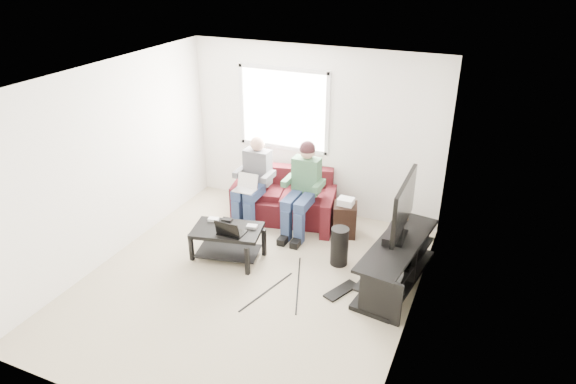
{
  "coord_description": "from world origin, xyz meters",
  "views": [
    {
      "loc": [
        2.61,
        -4.74,
        3.87
      ],
      "look_at": [
        0.29,
        0.6,
        1.06
      ],
      "focal_mm": 32.0,
      "sensor_mm": 36.0,
      "label": 1
    }
  ],
  "objects": [
    {
      "name": "keyboard_floor",
      "position": [
        1.15,
        0.28,
        0.01
      ],
      "size": [
        0.35,
        0.52,
        0.03
      ],
      "primitive_type": "cube",
      "rotation": [
        0.0,
        0.0,
        -0.42
      ],
      "color": "black",
      "rests_on": "floor"
    },
    {
      "name": "controller_a",
      "position": [
        -0.79,
        0.51,
        0.48
      ],
      "size": [
        0.16,
        0.12,
        0.04
      ],
      "primitive_type": "cube",
      "rotation": [
        0.0,
        0.0,
        0.24
      ],
      "color": "silver",
      "rests_on": "coffee_table"
    },
    {
      "name": "end_table",
      "position": [
        0.75,
        1.63,
        0.27
      ],
      "size": [
        0.33,
        0.33,
        0.59
      ],
      "color": "black",
      "rests_on": "floor"
    },
    {
      "name": "tv_stand",
      "position": [
        1.7,
        0.77,
        0.25
      ],
      "size": [
        0.73,
        1.75,
        0.56
      ],
      "color": "black",
      "rests_on": "floor"
    },
    {
      "name": "controller_c",
      "position": [
        -0.21,
        0.54,
        0.48
      ],
      "size": [
        0.16,
        0.12,
        0.04
      ],
      "primitive_type": "cube",
      "rotation": [
        0.0,
        0.0,
        0.21
      ],
      "color": "gray",
      "rests_on": "coffee_table"
    },
    {
      "name": "wall_right",
      "position": [
        2.0,
        0.0,
        1.3
      ],
      "size": [
        0.0,
        4.5,
        4.5
      ],
      "primitive_type": "plane",
      "rotation": [
        1.57,
        0.0,
        -1.57
      ],
      "color": "white",
      "rests_on": "floor"
    },
    {
      "name": "tv",
      "position": [
        1.7,
        0.87,
        1.02
      ],
      "size": [
        0.12,
        1.1,
        0.81
      ],
      "color": "black",
      "rests_on": "tv_stand"
    },
    {
      "name": "drink_cup",
      "position": [
        1.65,
        1.4,
        0.62
      ],
      "size": [
        0.08,
        0.08,
        0.12
      ],
      "primitive_type": "cylinder",
      "color": "#9D7043",
      "rests_on": "tv_stand"
    },
    {
      "name": "person_left",
      "position": [
        -0.68,
        1.51,
        0.71
      ],
      "size": [
        0.4,
        0.7,
        1.31
      ],
      "color": "navy",
      "rests_on": "sofa"
    },
    {
      "name": "console_grey",
      "position": [
        1.7,
        1.07,
        0.33
      ],
      "size": [
        0.34,
        0.26,
        0.08
      ],
      "primitive_type": "cube",
      "color": "gray",
      "rests_on": "tv_stand"
    },
    {
      "name": "wall_back",
      "position": [
        0.0,
        2.25,
        1.3
      ],
      "size": [
        4.5,
        0.0,
        4.5
      ],
      "primitive_type": "plane",
      "rotation": [
        1.57,
        0.0,
        0.0
      ],
      "color": "white",
      "rests_on": "floor"
    },
    {
      "name": "wall_front",
      "position": [
        0.0,
        -2.25,
        1.3
      ],
      "size": [
        4.5,
        0.0,
        4.5
      ],
      "primitive_type": "plane",
      "rotation": [
        -1.57,
        0.0,
        0.0
      ],
      "color": "white",
      "rests_on": "floor"
    },
    {
      "name": "sofa",
      "position": [
        -0.28,
        1.77,
        0.29
      ],
      "size": [
        1.79,
        1.03,
        0.77
      ],
      "color": "#4F1318",
      "rests_on": "floor"
    },
    {
      "name": "console_black",
      "position": [
        1.7,
        0.72,
        0.33
      ],
      "size": [
        0.38,
        0.3,
        0.07
      ],
      "primitive_type": "cube",
      "color": "black",
      "rests_on": "tv_stand"
    },
    {
      "name": "laptop_black",
      "position": [
        -0.39,
        0.31,
        0.58
      ],
      "size": [
        0.37,
        0.29,
        0.24
      ],
      "primitive_type": null,
      "rotation": [
        0.0,
        0.0,
        0.15
      ],
      "color": "black",
      "rests_on": "coffee_table"
    },
    {
      "name": "person_right",
      "position": [
        0.12,
        1.53,
        0.77
      ],
      "size": [
        0.4,
        0.71,
        1.35
      ],
      "color": "navy",
      "rests_on": "sofa"
    },
    {
      "name": "console_white",
      "position": [
        1.7,
        0.37,
        0.32
      ],
      "size": [
        0.3,
        0.22,
        0.06
      ],
      "primitive_type": "cube",
      "color": "silver",
      "rests_on": "tv_stand"
    },
    {
      "name": "window",
      "position": [
        -0.5,
        2.23,
        1.6
      ],
      "size": [
        1.48,
        0.04,
        1.28
      ],
      "color": "white",
      "rests_on": "wall_back"
    },
    {
      "name": "floor",
      "position": [
        0.0,
        0.0,
        0.0
      ],
      "size": [
        4.5,
        4.5,
        0.0
      ],
      "primitive_type": "plane",
      "color": "#BBB191",
      "rests_on": "ground"
    },
    {
      "name": "coffee_table",
      "position": [
        -0.51,
        0.39,
        0.34
      ],
      "size": [
        1.01,
        0.75,
        0.46
      ],
      "color": "black",
      "rests_on": "floor"
    },
    {
      "name": "controller_b",
      "position": [
        -0.61,
        0.57,
        0.48
      ],
      "size": [
        0.15,
        0.1,
        0.04
      ],
      "primitive_type": "cube",
      "rotation": [
        0.0,
        0.0,
        0.11
      ],
      "color": "black",
      "rests_on": "coffee_table"
    },
    {
      "name": "ceiling",
      "position": [
        0.0,
        0.0,
        2.6
      ],
      "size": [
        4.5,
        4.5,
        0.0
      ],
      "primitive_type": "plane",
      "rotation": [
        3.14,
        0.0,
        0.0
      ],
      "color": "white",
      "rests_on": "wall_back"
    },
    {
      "name": "soundbar",
      "position": [
        1.58,
        0.87,
        0.61
      ],
      "size": [
        0.12,
        0.5,
        0.1
      ],
      "primitive_type": "cube",
      "color": "black",
      "rests_on": "tv_stand"
    },
    {
      "name": "wall_left",
      "position": [
        -2.0,
        0.0,
        1.3
      ],
      "size": [
        0.0,
        4.5,
        4.5
      ],
      "primitive_type": "plane",
      "rotation": [
        1.57,
        0.0,
        1.57
      ],
      "color": "white",
      "rests_on": "floor"
    },
    {
      "name": "laptop_silver",
      "position": [
        -0.68,
        1.25,
        0.68
      ],
      "size": [
        0.39,
        0.35,
        0.24
      ],
      "primitive_type": null,
      "rotation": [
        0.0,
        0.0,
        0.51
      ],
      "color": "silver",
      "rests_on": "person_left"
    },
    {
      "name": "subwoofer",
      "position": [
        0.92,
        0.86,
        0.27
      ],
      "size": [
        0.24,
        0.24,
        0.54
      ],
      "primitive_type": "cylinder",
      "color": "black",
      "rests_on": "floor"
    }
  ]
}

